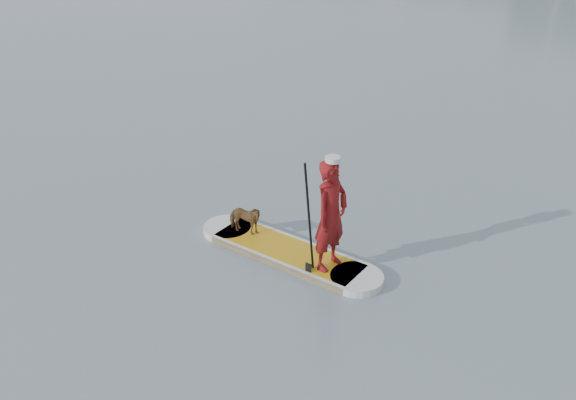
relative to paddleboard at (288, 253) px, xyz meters
The scene contains 6 objects.
ground 1.98m from the paddleboard, 30.72° to the left, with size 140.00×140.00×0.00m, color slate.
paddleboard is the anchor object (origin of this frame).
paddler 1.20m from the paddleboard, ahead, with size 0.63×0.41×1.72m, color maroon.
white_cap 1.97m from the paddleboard, ahead, with size 0.22×0.22×0.07m, color silver.
dog 0.92m from the paddleboard, behind, with size 0.28×0.62×0.52m, color #50361B.
paddle 1.00m from the paddleboard, 25.93° to the right, with size 0.10×0.30×2.00m.
Camera 1 is at (3.51, -7.77, 5.54)m, focal length 40.00 mm.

